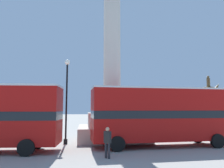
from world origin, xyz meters
TOP-DOWN VIEW (x-y plane):
  - ground_plane at (0.00, 0.00)m, footprint 200.00×200.00m
  - monument_column at (0.00, 0.00)m, footprint 6.05×6.05m
  - bus_b at (3.22, -4.19)m, footprint 10.51×3.32m
  - equestrian_statue at (10.97, 2.28)m, footprint 3.86×3.01m
  - street_lamp at (-3.96, -2.19)m, footprint 0.43×0.43m
  - pedestrian_near_lamp at (-1.17, -7.50)m, footprint 0.42×0.47m

SIDE VIEW (x-z plane):
  - ground_plane at x=0.00m, z-range 0.00..0.00m
  - pedestrian_near_lamp at x=-1.17m, z-range 0.11..1.83m
  - equestrian_statue at x=10.97m, z-range -1.37..5.04m
  - bus_b at x=3.22m, z-range 0.23..4.54m
  - street_lamp at x=-3.96m, z-range 0.42..7.21m
  - monument_column at x=0.00m, z-range -4.82..14.93m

